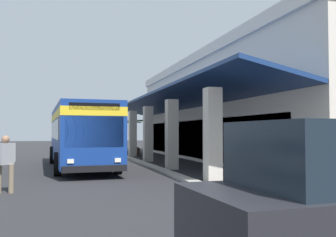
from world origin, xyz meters
The scene contains 6 objects.
ground centered at (0.00, 8.00, 0.00)m, with size 120.00×120.00×0.00m, color #262628.
curb_strip centered at (-1.13, 2.65, 0.06)m, with size 31.48×0.50×0.12m, color #9E998E.
plaza_building centered at (-1.13, 12.28, 3.44)m, with size 26.53×15.34×6.88m.
transit_bus centered at (1.91, -0.89, 1.85)m, with size 11.32×3.17×3.34m.
pedestrian centered at (9.82, -3.49, 0.98)m, with size 0.53×0.54×1.74m.
potted_palm centered at (-7.18, 3.73, 0.84)m, with size 1.57×1.98×2.82m.
Camera 1 is at (22.19, -1.91, 1.84)m, focal length 40.61 mm.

